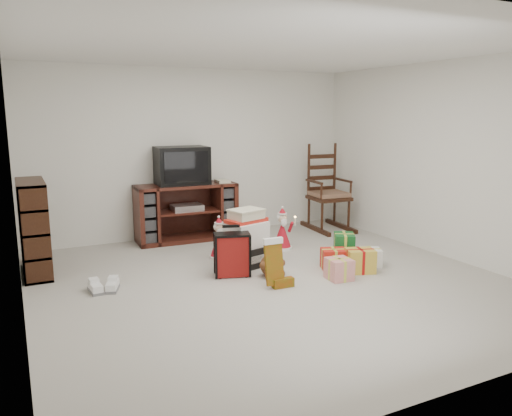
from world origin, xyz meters
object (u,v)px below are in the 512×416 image
(rocking_chair, at_px, (326,199))
(mrs_claus_figurine, at_px, (219,242))
(teddy_bear, at_px, (271,262))
(gift_pile, at_px, (246,242))
(tv_stand, at_px, (186,212))
(sneaker_pair, at_px, (104,287))
(gift_cluster, at_px, (352,258))
(crt_television, at_px, (182,165))
(santa_figurine, at_px, (282,233))
(red_suitcase, at_px, (232,254))
(bookshelf, at_px, (34,229))

(rocking_chair, height_order, mrs_claus_figurine, rocking_chair)
(teddy_bear, bearing_deg, gift_pile, 100.71)
(tv_stand, xyz_separation_m, sneaker_pair, (-1.48, -1.68, -0.37))
(gift_cluster, height_order, crt_television, crt_television)
(teddy_bear, height_order, crt_television, crt_television)
(santa_figurine, bearing_deg, gift_pile, -148.60)
(gift_cluster, bearing_deg, santa_figurine, 105.17)
(tv_stand, bearing_deg, mrs_claus_figurine, -84.31)
(crt_television, bearing_deg, mrs_claus_figurine, -81.25)
(santa_figurine, bearing_deg, crt_television, 133.45)
(mrs_claus_figurine, height_order, sneaker_pair, mrs_claus_figurine)
(gift_pile, bearing_deg, rocking_chair, 16.15)
(red_suitcase, bearing_deg, mrs_claus_figurine, 96.22)
(bookshelf, height_order, gift_cluster, bookshelf)
(teddy_bear, height_order, santa_figurine, santa_figurine)
(rocking_chair, relative_size, gift_pile, 2.06)
(sneaker_pair, bearing_deg, tv_stand, 53.89)
(gift_pile, bearing_deg, mrs_claus_figurine, 95.97)
(rocking_chair, distance_m, gift_cluster, 2.18)
(gift_pile, distance_m, gift_cluster, 1.29)
(sneaker_pair, xyz_separation_m, crt_television, (1.44, 1.72, 1.05))
(rocking_chair, height_order, crt_television, rocking_chair)
(tv_stand, height_order, sneaker_pair, tv_stand)
(red_suitcase, xyz_separation_m, teddy_bear, (0.40, -0.19, -0.09))
(rocking_chair, bearing_deg, santa_figurine, -143.63)
(gift_pile, height_order, crt_television, crt_television)
(sneaker_pair, bearing_deg, rocking_chair, 25.64)
(rocking_chair, xyz_separation_m, red_suitcase, (-2.32, -1.53, -0.23))
(rocking_chair, bearing_deg, gift_cluster, -111.28)
(crt_television, bearing_deg, santa_figurine, -43.45)
(red_suitcase, bearing_deg, tv_stand, 104.77)
(sneaker_pair, bearing_deg, crt_television, 55.32)
(teddy_bear, relative_size, sneaker_pair, 1.10)
(bookshelf, distance_m, crt_television, 2.25)
(gift_pile, bearing_deg, santa_figurine, 15.79)
(rocking_chair, bearing_deg, bookshelf, -169.99)
(teddy_bear, distance_m, santa_figurine, 1.16)
(rocking_chair, height_order, gift_pile, rocking_chair)
(red_suitcase, distance_m, teddy_bear, 0.45)
(bookshelf, xyz_separation_m, gift_cluster, (3.40, -1.51, -0.39))
(teddy_bear, height_order, mrs_claus_figurine, mrs_claus_figurine)
(red_suitcase, bearing_deg, teddy_bear, -8.59)
(bookshelf, xyz_separation_m, sneaker_pair, (0.60, -0.97, -0.48))
(gift_pile, height_order, sneaker_pair, gift_pile)
(bookshelf, distance_m, rocking_chair, 4.35)
(tv_stand, height_order, gift_cluster, tv_stand)
(gift_pile, relative_size, gift_cluster, 0.74)
(gift_pile, xyz_separation_m, santa_figurine, (0.76, 0.47, -0.08))
(tv_stand, relative_size, bookshelf, 1.35)
(red_suitcase, height_order, santa_figurine, same)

